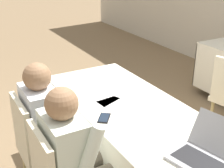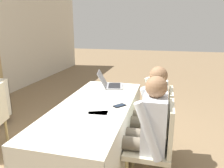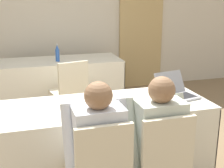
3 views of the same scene
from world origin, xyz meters
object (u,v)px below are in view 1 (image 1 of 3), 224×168
at_px(person_checkered_shirt, 52,124).
at_px(cell_phone, 104,118).
at_px(person_white_shirt, 77,157).
at_px(chair_near_left, 41,145).
at_px(laptop, 205,154).

bearing_deg(person_checkered_shirt, cell_phone, -129.52).
bearing_deg(person_white_shirt, person_checkered_shirt, 0.00).
bearing_deg(person_checkered_shirt, chair_near_left, 90.00).
bearing_deg(cell_phone, person_white_shirt, -106.74).
distance_m(laptop, person_checkered_shirt, 1.15).
height_order(cell_phone, person_checkered_shirt, person_checkered_shirt).
distance_m(cell_phone, chair_near_left, 0.55).
bearing_deg(cell_phone, person_checkered_shirt, 179.44).
height_order(laptop, cell_phone, laptop).
bearing_deg(chair_near_left, laptop, -144.38).
xyz_separation_m(laptop, person_white_shirt, (-0.50, -0.60, -0.13)).
distance_m(cell_phone, person_checkered_shirt, 0.42).
bearing_deg(chair_near_left, person_white_shirt, -167.80).
bearing_deg(laptop, chair_near_left, -156.23).
relative_size(laptop, person_checkered_shirt, 0.36).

